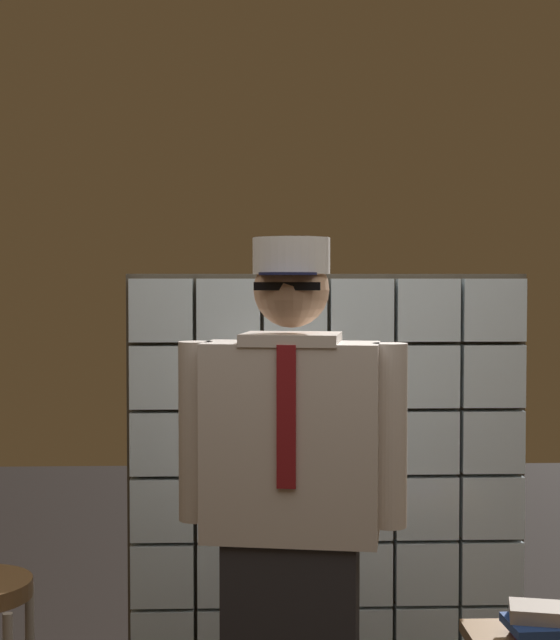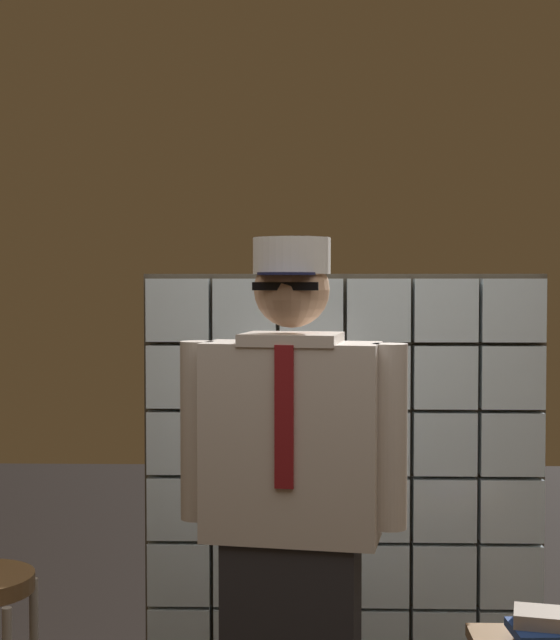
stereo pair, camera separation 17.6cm
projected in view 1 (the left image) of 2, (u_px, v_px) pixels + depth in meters
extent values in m
cube|color=silver|center=(163.00, 640.00, 4.02)|extent=(0.26, 0.08, 0.26)
cube|color=silver|center=(229.00, 639.00, 4.03)|extent=(0.26, 0.08, 0.26)
cube|color=silver|center=(295.00, 639.00, 4.04)|extent=(0.26, 0.08, 0.26)
cube|color=silver|center=(360.00, 638.00, 4.05)|extent=(0.26, 0.08, 0.26)
cube|color=silver|center=(426.00, 637.00, 4.06)|extent=(0.26, 0.08, 0.26)
cube|color=silver|center=(490.00, 636.00, 4.07)|extent=(0.26, 0.08, 0.26)
cube|color=silver|center=(163.00, 575.00, 4.01)|extent=(0.26, 0.08, 0.26)
cube|color=silver|center=(229.00, 574.00, 4.02)|extent=(0.26, 0.08, 0.26)
cube|color=silver|center=(295.00, 574.00, 4.03)|extent=(0.26, 0.08, 0.26)
cube|color=silver|center=(361.00, 573.00, 4.04)|extent=(0.26, 0.08, 0.26)
cube|color=silver|center=(426.00, 572.00, 4.05)|extent=(0.26, 0.08, 0.26)
cube|color=silver|center=(491.00, 571.00, 4.06)|extent=(0.26, 0.08, 0.26)
cube|color=silver|center=(162.00, 509.00, 4.00)|extent=(0.26, 0.08, 0.26)
cube|color=silver|center=(229.00, 509.00, 4.01)|extent=(0.26, 0.08, 0.26)
cube|color=silver|center=(295.00, 508.00, 4.02)|extent=(0.26, 0.08, 0.26)
cube|color=silver|center=(361.00, 508.00, 4.03)|extent=(0.26, 0.08, 0.26)
cube|color=silver|center=(426.00, 507.00, 4.04)|extent=(0.26, 0.08, 0.26)
cube|color=silver|center=(492.00, 507.00, 4.05)|extent=(0.26, 0.08, 0.26)
cube|color=silver|center=(162.00, 443.00, 3.99)|extent=(0.26, 0.08, 0.26)
cube|color=silver|center=(229.00, 443.00, 4.00)|extent=(0.26, 0.08, 0.26)
cube|color=silver|center=(295.00, 443.00, 4.01)|extent=(0.26, 0.08, 0.26)
cube|color=silver|center=(361.00, 442.00, 4.02)|extent=(0.26, 0.08, 0.26)
cube|color=silver|center=(427.00, 442.00, 4.03)|extent=(0.26, 0.08, 0.26)
cube|color=silver|center=(492.00, 441.00, 4.04)|extent=(0.26, 0.08, 0.26)
cube|color=silver|center=(162.00, 377.00, 3.98)|extent=(0.26, 0.08, 0.26)
cube|color=silver|center=(229.00, 377.00, 3.99)|extent=(0.26, 0.08, 0.26)
cube|color=silver|center=(295.00, 376.00, 4.00)|extent=(0.26, 0.08, 0.26)
cube|color=silver|center=(361.00, 376.00, 4.01)|extent=(0.26, 0.08, 0.26)
cube|color=silver|center=(427.00, 376.00, 4.02)|extent=(0.26, 0.08, 0.26)
cube|color=silver|center=(493.00, 376.00, 4.02)|extent=(0.26, 0.08, 0.26)
cube|color=silver|center=(161.00, 310.00, 3.97)|extent=(0.26, 0.08, 0.26)
cube|color=silver|center=(228.00, 310.00, 3.97)|extent=(0.26, 0.08, 0.26)
cube|color=silver|center=(295.00, 310.00, 3.98)|extent=(0.26, 0.08, 0.26)
cube|color=silver|center=(362.00, 310.00, 3.99)|extent=(0.26, 0.08, 0.26)
cube|color=silver|center=(428.00, 310.00, 4.00)|extent=(0.26, 0.08, 0.26)
cube|color=silver|center=(493.00, 310.00, 4.01)|extent=(0.26, 0.08, 0.26)
cube|color=#4C4438|center=(327.00, 473.00, 4.07)|extent=(1.68, 0.02, 1.68)
cube|color=silver|center=(291.00, 441.00, 2.92)|extent=(0.56, 0.32, 0.60)
cube|color=maroon|center=(286.00, 417.00, 2.80)|extent=(0.06, 0.02, 0.42)
cube|color=silver|center=(291.00, 339.00, 2.91)|extent=(0.33, 0.29, 0.04)
sphere|color=tan|center=(291.00, 290.00, 2.90)|extent=(0.23, 0.23, 0.23)
ellipsoid|color=black|center=(289.00, 304.00, 2.85)|extent=(0.16, 0.10, 0.10)
cube|color=black|center=(287.00, 286.00, 2.80)|extent=(0.19, 0.04, 0.02)
cylinder|color=#191E47|center=(288.00, 274.00, 2.81)|extent=(0.20, 0.20, 0.01)
cylinder|color=white|center=(291.00, 256.00, 2.90)|extent=(0.23, 0.23, 0.11)
cylinder|color=silver|center=(390.00, 435.00, 2.88)|extent=(0.12, 0.12, 0.55)
cylinder|color=silver|center=(196.00, 431.00, 2.96)|extent=(0.12, 0.12, 0.55)
cube|color=#591E66|center=(544.00, 634.00, 2.97)|extent=(0.18, 0.15, 0.04)
cube|color=navy|center=(541.00, 625.00, 2.97)|extent=(0.21, 0.20, 0.03)
cube|color=gray|center=(548.00, 613.00, 2.97)|extent=(0.26, 0.19, 0.04)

